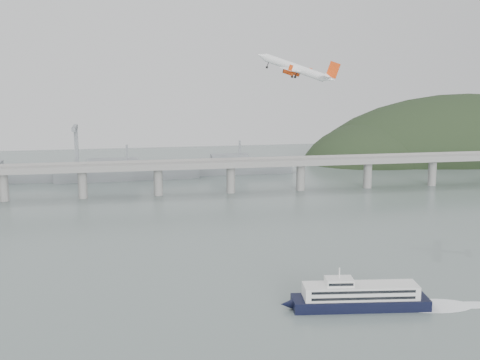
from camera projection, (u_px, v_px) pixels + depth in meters
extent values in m
plane|color=slate|center=(265.00, 297.00, 248.31)|extent=(900.00, 900.00, 0.00)
cube|color=gray|center=(202.00, 165.00, 438.13)|extent=(800.00, 22.00, 2.20)
cube|color=gray|center=(204.00, 165.00, 427.60)|extent=(800.00, 0.60, 1.80)
cube|color=gray|center=(200.00, 160.00, 447.92)|extent=(800.00, 0.60, 1.80)
cylinder|color=gray|center=(4.00, 187.00, 417.06)|extent=(6.00, 6.00, 21.00)
cylinder|color=gray|center=(83.00, 184.00, 425.90)|extent=(6.00, 6.00, 21.00)
cylinder|color=gray|center=(158.00, 182.00, 434.74)|extent=(6.00, 6.00, 21.00)
cylinder|color=gray|center=(231.00, 179.00, 443.57)|extent=(6.00, 6.00, 21.00)
cylinder|color=gray|center=(301.00, 177.00, 452.41)|extent=(6.00, 6.00, 21.00)
cylinder|color=gray|center=(368.00, 175.00, 461.24)|extent=(6.00, 6.00, 21.00)
cylinder|color=gray|center=(432.00, 173.00, 470.08)|extent=(6.00, 6.00, 21.00)
ellipsoid|color=black|center=(464.00, 175.00, 618.50)|extent=(320.00, 150.00, 156.00)
ellipsoid|color=black|center=(375.00, 174.00, 590.95)|extent=(140.00, 110.00, 96.00)
cube|color=slate|center=(128.00, 174.00, 495.08)|extent=(110.55, 21.43, 8.00)
cube|color=slate|center=(113.00, 164.00, 491.67)|extent=(39.01, 16.73, 8.00)
cylinder|color=slate|center=(127.00, 154.00, 492.16)|extent=(1.60, 1.60, 14.00)
cube|color=slate|center=(240.00, 169.00, 520.65)|extent=(85.00, 13.60, 8.00)
cube|color=slate|center=(229.00, 159.00, 517.69)|extent=(29.75, 11.90, 8.00)
cylinder|color=slate|center=(240.00, 149.00, 517.74)|extent=(1.60, 1.60, 14.00)
cube|color=slate|center=(77.00, 149.00, 518.95)|extent=(3.00, 3.00, 40.00)
cube|color=slate|center=(75.00, 128.00, 506.00)|extent=(3.00, 28.00, 3.00)
cube|color=black|center=(360.00, 302.00, 236.86)|extent=(51.25, 18.02, 4.01)
cone|color=black|center=(287.00, 304.00, 235.27)|extent=(5.47, 4.59, 4.01)
cube|color=white|center=(360.00, 291.00, 236.04)|extent=(43.04, 15.05, 5.02)
cube|color=black|center=(364.00, 292.00, 230.82)|extent=(37.87, 4.77, 1.00)
cube|color=black|center=(364.00, 299.00, 231.26)|extent=(37.87, 4.77, 1.00)
cube|color=black|center=(357.00, 283.00, 240.77)|extent=(37.87, 4.77, 1.00)
cube|color=black|center=(357.00, 289.00, 241.21)|extent=(37.87, 4.77, 1.00)
cube|color=white|center=(339.00, 281.00, 234.87)|extent=(10.81, 8.18, 2.61)
cube|color=black|center=(341.00, 285.00, 231.38)|extent=(8.98, 1.21, 1.00)
cylinder|color=white|center=(339.00, 273.00, 234.29)|extent=(0.56, 0.56, 4.01)
ellipsoid|color=white|center=(434.00, 306.00, 238.86)|extent=(30.43, 17.83, 0.20)
ellipsoid|color=white|center=(471.00, 305.00, 239.68)|extent=(22.39, 9.79, 0.20)
cylinder|color=white|center=(295.00, 68.00, 317.04)|extent=(28.32, 21.01, 13.90)
cone|color=white|center=(262.00, 56.00, 322.00)|extent=(6.94, 6.47, 5.37)
cone|color=white|center=(330.00, 79.00, 311.80)|extent=(7.79, 6.78, 5.72)
cube|color=white|center=(296.00, 70.00, 317.00)|extent=(24.06, 36.15, 4.07)
cube|color=white|center=(328.00, 76.00, 311.93)|extent=(9.86, 13.57, 2.08)
cube|color=#F14410|center=(333.00, 70.00, 310.75)|extent=(6.53, 3.70, 8.61)
cylinder|color=#F14410|center=(295.00, 73.00, 323.66)|extent=(5.90, 5.13, 4.01)
cylinder|color=black|center=(291.00, 71.00, 324.31)|extent=(2.38, 2.74, 2.61)
cube|color=white|center=(296.00, 71.00, 323.39)|extent=(2.85, 1.79, 2.19)
cylinder|color=#F14410|center=(288.00, 72.00, 312.01)|extent=(5.90, 5.13, 4.01)
cylinder|color=black|center=(284.00, 70.00, 312.66)|extent=(2.38, 2.74, 2.61)
cube|color=white|center=(289.00, 70.00, 311.75)|extent=(2.85, 1.79, 2.19)
cylinder|color=black|center=(296.00, 75.00, 320.23)|extent=(1.34, 0.87, 2.73)
cylinder|color=black|center=(295.00, 77.00, 320.52)|extent=(1.61, 1.15, 1.60)
cylinder|color=black|center=(293.00, 74.00, 314.72)|extent=(1.34, 0.87, 2.73)
cylinder|color=black|center=(292.00, 77.00, 315.01)|extent=(1.61, 1.15, 1.60)
cylinder|color=black|center=(268.00, 65.00, 321.50)|extent=(1.34, 0.87, 2.73)
cylinder|color=black|center=(267.00, 67.00, 321.79)|extent=(1.61, 1.15, 1.60)
cube|color=#F14410|center=(310.00, 71.00, 334.06)|extent=(2.39, 1.40, 3.16)
cube|color=#F14410|center=(291.00, 68.00, 298.06)|extent=(2.39, 1.40, 3.16)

